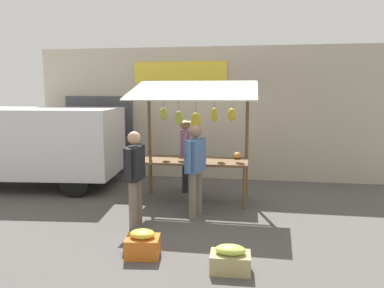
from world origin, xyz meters
name	(u,v)px	position (x,y,z in m)	size (l,w,h in m)	color
ground_plane	(194,201)	(0.00, 0.00, 0.00)	(40.00, 40.00, 0.00)	#514F4C
street_backdrop	(205,114)	(0.07, -2.20, 1.70)	(9.00, 0.30, 3.40)	#B2A893
market_stall	(196,127)	(-0.02, -0.04, 1.56)	(2.50, 1.46, 2.50)	brown
vendor_with_sunhat	(185,149)	(0.32, -0.75, 0.97)	(0.42, 0.69, 1.64)	#232328
shopper_in_striped_shirt	(135,172)	(0.77, 1.55, 0.94)	(0.22, 0.69, 1.62)	#726656
shopper_with_ponytail	(195,164)	(-0.16, 0.91, 0.98)	(0.33, 0.70, 1.69)	#726656
parked_van	(19,140)	(4.34, -0.57, 1.12)	(4.55, 2.26, 1.88)	silver
produce_crate_near	(143,244)	(0.31, 2.69, 0.18)	(0.50, 0.42, 0.39)	#D1661E
produce_crate_side	(230,260)	(-0.92, 2.94, 0.16)	(0.52, 0.35, 0.35)	tan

